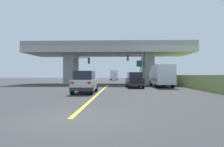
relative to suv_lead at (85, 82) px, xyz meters
name	(u,v)px	position (x,y,z in m)	size (l,w,h in m)	color
ground	(109,84)	(1.26, 19.26, -1.01)	(160.00, 160.00, 0.00)	#353538
overpass_bridge	(109,56)	(1.26, 19.26, 4.19)	(29.85, 9.08, 7.43)	#A8A59E
lane_divider_stripe	(102,91)	(1.26, 2.80, -1.01)	(0.20, 26.94, 0.01)	yellow
suv_lead	(85,82)	(0.00, 0.00, 0.00)	(1.88, 4.54, 2.02)	silver
suv_crossing	(134,80)	(5.13, 7.90, 0.00)	(2.20, 4.57, 2.02)	black
box_truck	(161,76)	(8.95, 9.50, 0.57)	(2.33, 6.97, 2.99)	silver
traffic_signal_nearside	(137,64)	(6.09, 14.49, 2.51)	(2.66, 0.36, 5.49)	slate
traffic_signal_farside	(79,65)	(-3.45, 14.28, 2.23)	(2.84, 0.36, 5.02)	slate
highway_sign	(140,66)	(6.89, 17.09, 2.19)	(1.43, 0.17, 4.40)	#56595E
semi_truck_distant	(114,75)	(1.47, 47.28, 0.63)	(2.33, 7.05, 3.12)	red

